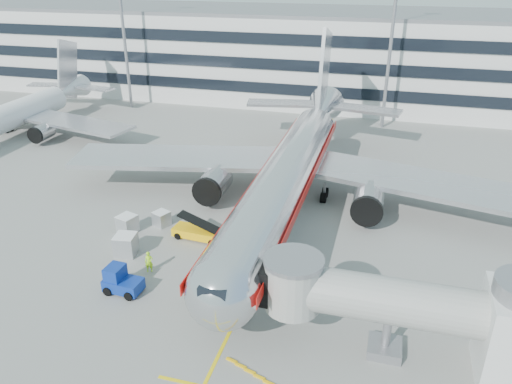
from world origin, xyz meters
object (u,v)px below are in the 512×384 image
(cargo_container_front, at_px, (126,245))
(ramp_worker, at_px, (149,262))
(belt_loader, at_px, (198,232))
(cargo_container_right, at_px, (162,219))
(baggage_tug, at_px, (121,281))
(main_jet, at_px, (292,168))
(cargo_container_left, at_px, (127,224))

(cargo_container_front, relative_size, ramp_worker, 1.08)
(belt_loader, relative_size, cargo_container_right, 2.84)
(baggage_tug, relative_size, ramp_worker, 1.64)
(cargo_container_right, xyz_separation_m, cargo_container_front, (-0.75, -5.64, 0.22))
(belt_loader, bearing_deg, ramp_worker, -107.42)
(belt_loader, bearing_deg, cargo_container_front, -140.59)
(baggage_tug, bearing_deg, main_jet, 62.30)
(cargo_container_left, height_order, cargo_container_right, cargo_container_left)
(main_jet, relative_size, cargo_container_front, 25.49)
(cargo_container_left, height_order, ramp_worker, ramp_worker)
(cargo_container_left, bearing_deg, cargo_container_right, 38.41)
(main_jet, height_order, belt_loader, main_jet)
(cargo_container_left, xyz_separation_m, cargo_container_right, (2.58, 2.05, -0.12))
(cargo_container_right, xyz_separation_m, ramp_worker, (2.46, -7.58, 0.19))
(cargo_container_right, distance_m, cargo_container_front, 5.69)
(belt_loader, distance_m, cargo_container_right, 4.62)
(main_jet, height_order, ramp_worker, main_jet)
(main_jet, distance_m, ramp_worker, 17.93)
(belt_loader, distance_m, ramp_worker, 6.47)
(baggage_tug, bearing_deg, belt_loader, 73.27)
(cargo_container_left, height_order, cargo_container_front, cargo_container_front)
(belt_loader, height_order, cargo_container_right, belt_loader)
(belt_loader, distance_m, baggage_tug, 9.68)
(baggage_tug, xyz_separation_m, ramp_worker, (0.85, 3.11, -0.04))
(belt_loader, height_order, baggage_tug, belt_loader)
(cargo_container_right, relative_size, ramp_worker, 0.98)
(baggage_tug, bearing_deg, cargo_container_front, 115.00)
(cargo_container_front, distance_m, ramp_worker, 3.75)
(main_jet, height_order, baggage_tug, main_jet)
(main_jet, distance_m, belt_loader, 11.94)
(cargo_container_right, bearing_deg, baggage_tug, -81.45)
(belt_loader, xyz_separation_m, baggage_tug, (-2.79, -9.27, 0.27))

